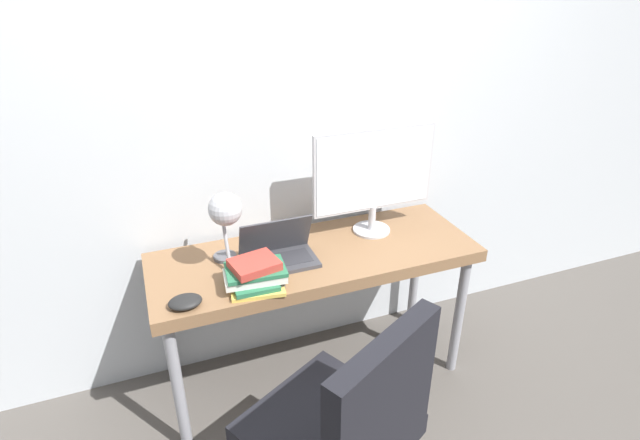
{
  "coord_description": "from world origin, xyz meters",
  "views": [
    {
      "loc": [
        -0.7,
        -1.61,
        1.96
      ],
      "look_at": [
        0.01,
        0.25,
        0.94
      ],
      "focal_mm": 28.0,
      "sensor_mm": 36.0,
      "label": 1
    }
  ],
  "objects_px": {
    "monitor": "(374,175)",
    "book_stack": "(255,275)",
    "game_controller": "(185,302)",
    "office_chair": "(347,425)",
    "laptop": "(278,253)",
    "desk_lamp": "(225,213)"
  },
  "relations": [
    {
      "from": "office_chair",
      "to": "book_stack",
      "type": "relative_size",
      "value": 3.77
    },
    {
      "from": "game_controller",
      "to": "book_stack",
      "type": "bearing_deg",
      "value": 6.64
    },
    {
      "from": "laptop",
      "to": "desk_lamp",
      "type": "distance_m",
      "value": 0.33
    },
    {
      "from": "laptop",
      "to": "book_stack",
      "type": "relative_size",
      "value": 1.24
    },
    {
      "from": "laptop",
      "to": "monitor",
      "type": "bearing_deg",
      "value": 12.53
    },
    {
      "from": "monitor",
      "to": "game_controller",
      "type": "height_order",
      "value": "monitor"
    },
    {
      "from": "laptop",
      "to": "game_controller",
      "type": "xyz_separation_m",
      "value": [
        -0.44,
        -0.19,
        -0.02
      ]
    },
    {
      "from": "monitor",
      "to": "game_controller",
      "type": "relative_size",
      "value": 4.69
    },
    {
      "from": "monitor",
      "to": "office_chair",
      "type": "distance_m",
      "value": 1.16
    },
    {
      "from": "laptop",
      "to": "desk_lamp",
      "type": "bearing_deg",
      "value": -176.47
    },
    {
      "from": "monitor",
      "to": "office_chair",
      "type": "bearing_deg",
      "value": -120.12
    },
    {
      "from": "book_stack",
      "to": "game_controller",
      "type": "relative_size",
      "value": 2.02
    },
    {
      "from": "laptop",
      "to": "office_chair",
      "type": "distance_m",
      "value": 0.83
    },
    {
      "from": "monitor",
      "to": "book_stack",
      "type": "relative_size",
      "value": 2.32
    },
    {
      "from": "book_stack",
      "to": "game_controller",
      "type": "bearing_deg",
      "value": -173.36
    },
    {
      "from": "desk_lamp",
      "to": "book_stack",
      "type": "height_order",
      "value": "desk_lamp"
    },
    {
      "from": "monitor",
      "to": "desk_lamp",
      "type": "distance_m",
      "value": 0.76
    },
    {
      "from": "laptop",
      "to": "game_controller",
      "type": "height_order",
      "value": "laptop"
    },
    {
      "from": "desk_lamp",
      "to": "book_stack",
      "type": "bearing_deg",
      "value": -61.54
    },
    {
      "from": "desk_lamp",
      "to": "game_controller",
      "type": "bearing_deg",
      "value": -140.98
    },
    {
      "from": "laptop",
      "to": "desk_lamp",
      "type": "height_order",
      "value": "desk_lamp"
    },
    {
      "from": "desk_lamp",
      "to": "office_chair",
      "type": "xyz_separation_m",
      "value": [
        0.22,
        -0.78,
        -0.48
      ]
    }
  ]
}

